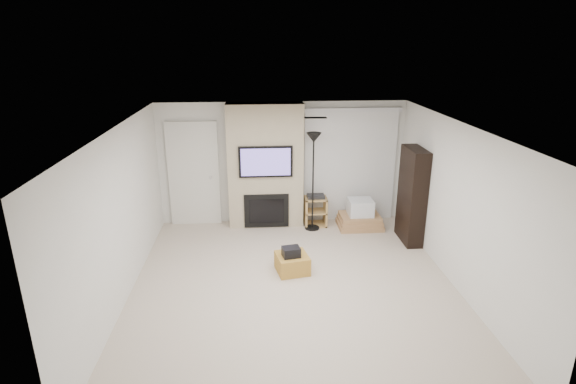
{
  "coord_description": "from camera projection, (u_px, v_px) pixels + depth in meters",
  "views": [
    {
      "loc": [
        -0.56,
        -6.13,
        3.66
      ],
      "look_at": [
        0.0,
        1.2,
        1.15
      ],
      "focal_mm": 28.0,
      "sensor_mm": 36.0,
      "label": 1
    }
  ],
  "objects": [
    {
      "name": "av_stand",
      "position": [
        316.0,
        209.0,
        9.21
      ],
      "size": [
        0.45,
        0.38,
        0.66
      ],
      "color": "tan",
      "rests_on": "floor"
    },
    {
      "name": "floor_lamp",
      "position": [
        313.0,
        154.0,
        8.64
      ],
      "size": [
        0.29,
        0.29,
        1.98
      ],
      "color": "black",
      "rests_on": "floor"
    },
    {
      "name": "wall_right",
      "position": [
        459.0,
        207.0,
        6.78
      ],
      "size": [
        0.0,
        5.5,
        2.5
      ],
      "primitive_type": "cube",
      "rotation": [
        1.57,
        0.0,
        1.57
      ],
      "color": "silver",
      "rests_on": "ground"
    },
    {
      "name": "box_stack",
      "position": [
        360.0,
        217.0,
        9.15
      ],
      "size": [
        0.88,
        0.67,
        0.59
      ],
      "color": "#AF8053",
      "rests_on": "floor"
    },
    {
      "name": "bookshelf",
      "position": [
        412.0,
        196.0,
        8.34
      ],
      "size": [
        0.3,
        0.8,
        1.8
      ],
      "color": "black",
      "rests_on": "floor"
    },
    {
      "name": "entry_door",
      "position": [
        194.0,
        175.0,
        9.1
      ],
      "size": [
        1.02,
        0.11,
        2.14
      ],
      "color": "silver",
      "rests_on": "floor"
    },
    {
      "name": "black_bag",
      "position": [
        291.0,
        252.0,
        7.29
      ],
      "size": [
        0.32,
        0.27,
        0.16
      ],
      "primitive_type": "cube",
      "rotation": [
        0.0,
        0.0,
        0.19
      ],
      "color": "black",
      "rests_on": "ottoman"
    },
    {
      "name": "fireplace_wall",
      "position": [
        266.0,
        167.0,
        8.98
      ],
      "size": [
        1.5,
        0.47,
        2.5
      ],
      "color": "tan",
      "rests_on": "floor"
    },
    {
      "name": "floor",
      "position": [
        294.0,
        286.0,
        7.0
      ],
      "size": [
        5.0,
        5.5,
        0.0
      ],
      "primitive_type": "cube",
      "color": "beige",
      "rests_on": "ground"
    },
    {
      "name": "ottoman",
      "position": [
        292.0,
        263.0,
        7.41
      ],
      "size": [
        0.58,
        0.58,
        0.3
      ],
      "primitive_type": "cube",
      "rotation": [
        0.0,
        0.0,
        0.19
      ],
      "color": "#B18030",
      "rests_on": "floor"
    },
    {
      "name": "ceiling",
      "position": [
        295.0,
        128.0,
        6.2
      ],
      "size": [
        5.0,
        5.5,
        0.0
      ],
      "primitive_type": "cube",
      "color": "white",
      "rests_on": "wall_back"
    },
    {
      "name": "wall_back",
      "position": [
        282.0,
        163.0,
        9.2
      ],
      "size": [
        5.0,
        0.0,
        2.5
      ],
      "primitive_type": "cube",
      "rotation": [
        1.57,
        0.0,
        0.0
      ],
      "color": "silver",
      "rests_on": "ground"
    },
    {
      "name": "wall_front",
      "position": [
        321.0,
        324.0,
        4.01
      ],
      "size": [
        5.0,
        0.0,
        2.5
      ],
      "primitive_type": "cube",
      "rotation": [
        1.57,
        0.0,
        0.0
      ],
      "color": "silver",
      "rests_on": "ground"
    },
    {
      "name": "hvac_vent",
      "position": [
        316.0,
        118.0,
        6.98
      ],
      "size": [
        0.35,
        0.18,
        0.01
      ],
      "primitive_type": "cube",
      "color": "silver",
      "rests_on": "ceiling"
    },
    {
      "name": "vertical_blinds",
      "position": [
        350.0,
        161.0,
        9.24
      ],
      "size": [
        1.98,
        0.1,
        2.37
      ],
      "color": "silver",
      "rests_on": "floor"
    },
    {
      "name": "wall_left",
      "position": [
        120.0,
        217.0,
        6.42
      ],
      "size": [
        0.0,
        5.5,
        2.5
      ],
      "primitive_type": "cube",
      "rotation": [
        1.57,
        0.0,
        1.57
      ],
      "color": "silver",
      "rests_on": "ground"
    }
  ]
}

